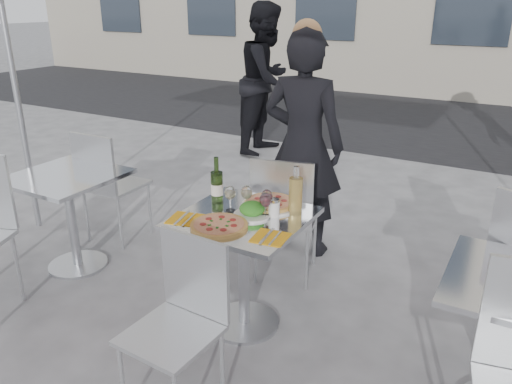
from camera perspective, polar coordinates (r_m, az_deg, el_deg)
The scene contains 21 objects.
ground at distance 3.29m, azimuth -1.34°, elevation -14.81°, with size 80.00×80.00×0.00m, color #606062.
street_asphalt at distance 9.09m, azimuth 20.37°, elevation 7.58°, with size 24.00×5.00×0.00m, color black.
main_table at distance 3.00m, azimuth -1.42°, elevation -6.45°, with size 0.72×0.72×0.75m.
side_table_left at distance 3.92m, azimuth -20.58°, elevation -1.02°, with size 0.72×0.72×0.75m.
chair_far at distance 3.48m, azimuth 3.24°, elevation -2.01°, with size 0.53×0.54×0.95m.
chair_near at distance 2.50m, azimuth -8.43°, elevation -13.29°, with size 0.42×0.43×0.88m.
side_chair_lfar at distance 4.25m, azimuth -16.76°, elevation 1.50°, with size 0.45×0.46×0.96m.
woman_diner at distance 3.87m, azimuth 5.40°, elevation 5.29°, with size 0.64×0.42×1.76m, color black.
pedestrian_a at distance 6.63m, azimuth 1.28°, elevation 12.73°, with size 0.93×0.73×1.92m, color black.
pizza_near at distance 2.77m, azimuth -4.24°, elevation -3.81°, with size 0.32×0.32×0.02m.
pizza_far at distance 3.05m, azimuth 1.60°, elevation -1.30°, with size 0.35×0.35×0.03m.
salad_plate at distance 2.90m, azimuth -0.44°, elevation -2.07°, with size 0.22×0.22×0.09m.
wine_bottle at distance 3.07m, azimuth -4.49°, elevation 0.74°, with size 0.07×0.08×0.29m.
carafe at distance 2.91m, azimuth 4.55°, elevation -0.30°, with size 0.08×0.08×0.29m.
sugar_shaker at distance 2.89m, azimuth 2.08°, elevation -1.81°, with size 0.06×0.06×0.11m.
wineglass_white_a at distance 2.94m, azimuth -2.98°, elevation -0.20°, with size 0.07×0.07×0.16m.
wineglass_white_b at distance 2.94m, azimuth -1.09°, elevation -0.16°, with size 0.07×0.07×0.16m.
wineglass_red_a at distance 2.84m, azimuth 1.08°, elevation -1.02°, with size 0.07×0.07×0.16m.
wineglass_red_b at distance 2.89m, azimuth 1.24°, elevation -0.62°, with size 0.07×0.07×0.16m.
napkin_left at distance 2.90m, azimuth -8.12°, elevation -3.02°, with size 0.21×0.21×0.01m.
napkin_right at distance 2.65m, azimuth 1.63°, elevation -5.19°, with size 0.20×0.20×0.01m.
Camera 1 is at (1.38, -2.28, 1.93)m, focal length 35.00 mm.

